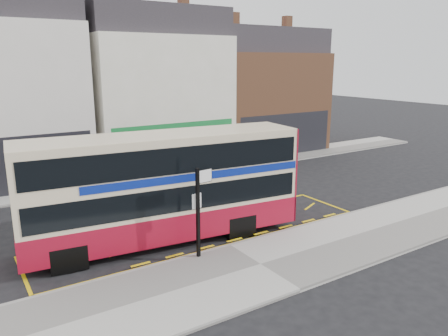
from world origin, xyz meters
TOP-DOWN VIEW (x-y plane):
  - ground at (0.00, 0.00)m, footprint 120.00×120.00m
  - pavement at (0.00, -2.30)m, footprint 40.00×4.00m
  - kerb at (0.00, -0.38)m, footprint 40.00×0.15m
  - far_pavement at (0.00, 11.00)m, footprint 50.00×3.00m
  - road_markings at (0.00, 1.60)m, footprint 14.00×3.40m
  - terrace_left at (-5.50, 14.99)m, footprint 8.00×8.01m
  - terrace_green_shop at (3.50, 14.99)m, footprint 9.00×8.01m
  - terrace_right at (12.50, 14.99)m, footprint 9.00×8.01m
  - double_decker_bus at (-1.70, 1.61)m, footprint 10.93×3.58m
  - bus_stop_post at (-1.44, -0.60)m, footprint 0.81×0.16m
  - car_grey at (0.17, 9.43)m, footprint 4.53×2.43m
  - car_white at (7.98, 9.61)m, footprint 4.93×2.54m
  - street_tree_right at (5.85, 12.04)m, footprint 2.54×2.54m

SIDE VIEW (x-z plane):
  - ground at x=0.00m, z-range 0.00..0.00m
  - road_markings at x=0.00m, z-range 0.00..0.01m
  - pavement at x=0.00m, z-range 0.00..0.15m
  - kerb at x=0.00m, z-range 0.00..0.15m
  - far_pavement at x=0.00m, z-range 0.00..0.15m
  - car_white at x=7.98m, z-range 0.00..1.37m
  - car_grey at x=0.17m, z-range 0.00..1.42m
  - bus_stop_post at x=-1.44m, z-range 0.46..3.71m
  - double_decker_bus at x=-1.70m, z-range 0.11..4.40m
  - street_tree_right at x=5.85m, z-range 1.00..6.48m
  - terrace_right at x=12.50m, z-range -0.58..9.72m
  - terrace_green_shop at x=3.50m, z-range -0.58..10.72m
  - terrace_left at x=-5.50m, z-range -0.58..11.22m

